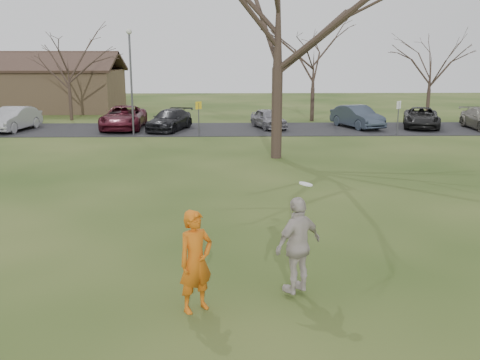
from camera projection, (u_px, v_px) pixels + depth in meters
name	position (u px, v px, depth m)	size (l,w,h in m)	color
ground	(245.00, 299.00, 10.51)	(120.00, 120.00, 0.00)	#1E380F
parking_strip	(232.00, 129.00, 34.84)	(62.00, 6.50, 0.04)	black
player_defender	(196.00, 261.00, 9.87)	(0.72, 0.47, 1.96)	#C45A10
car_1	(14.00, 119.00, 33.84)	(1.60, 4.58, 1.51)	#9FA0A5
car_2	(124.00, 118.00, 34.56)	(2.49, 5.41, 1.50)	#4C111D
car_3	(170.00, 120.00, 34.04)	(1.85, 4.54, 1.32)	black
car_4	(269.00, 119.00, 34.98)	(1.51, 3.76, 1.28)	gray
car_5	(357.00, 117.00, 35.19)	(1.56, 4.47, 1.47)	#303A48
car_6	(421.00, 118.00, 35.30)	(2.22, 4.81, 1.34)	black
catching_play	(298.00, 245.00, 10.46)	(1.20, 1.08, 2.23)	#B5A9A2
building	(3.00, 88.00, 46.55)	(20.60, 8.50, 5.14)	#8C6D4C
lamp_post	(131.00, 69.00, 31.35)	(0.34, 0.34, 6.27)	#47474C
sign_yellow	(199.00, 112.00, 31.54)	(0.35, 0.35, 2.08)	#47474C
sign_white	(398.00, 112.00, 31.84)	(0.35, 0.35, 2.08)	#47474C
big_tree	(279.00, 3.00, 23.56)	(9.00, 9.00, 14.00)	#352821
small_tree_row	(290.00, 67.00, 38.99)	(55.00, 5.90, 8.50)	#352821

